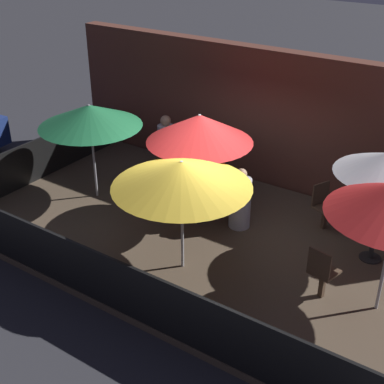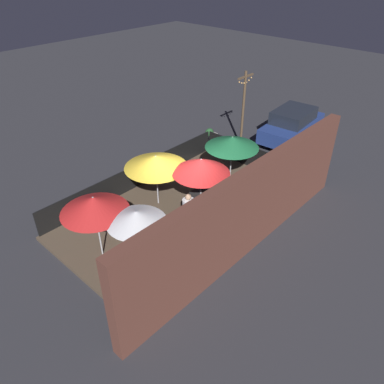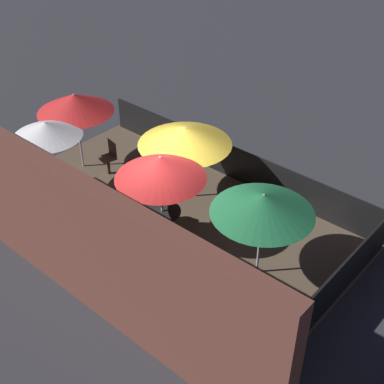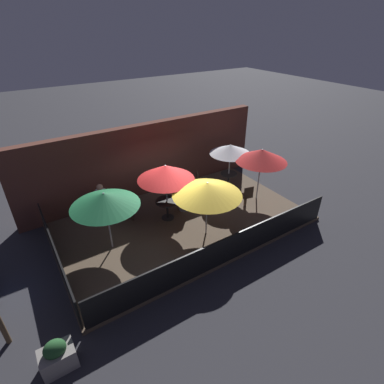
{
  "view_description": "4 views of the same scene",
  "coord_description": "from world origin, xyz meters",
  "px_view_note": "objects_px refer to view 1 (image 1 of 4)",
  "views": [
    {
      "loc": [
        4.67,
        -7.25,
        5.63
      ],
      "look_at": [
        -0.11,
        -0.17,
        1.07
      ],
      "focal_mm": 50.0,
      "sensor_mm": 36.0,
      "label": 1
    },
    {
      "loc": [
        7.96,
        7.76,
        8.27
      ],
      "look_at": [
        -0.02,
        0.41,
        1.11
      ],
      "focal_mm": 35.0,
      "sensor_mm": 36.0,
      "label": 2
    },
    {
      "loc": [
        -7.18,
        7.28,
        8.17
      ],
      "look_at": [
        -0.82,
        -0.04,
        1.3
      ],
      "focal_mm": 50.0,
      "sensor_mm": 36.0,
      "label": 3
    },
    {
      "loc": [
        -4.66,
        -7.79,
        6.62
      ],
      "look_at": [
        0.63,
        0.39,
        0.97
      ],
      "focal_mm": 28.0,
      "sensor_mm": 36.0,
      "label": 4
    }
  ],
  "objects_px": {
    "dining_table_0": "(375,230)",
    "patio_chair_2": "(322,271)",
    "patio_umbrella_1": "(200,129)",
    "patio_chair_0": "(168,169)",
    "patron_0": "(240,202)",
    "patio_umbrella_3": "(90,116)",
    "dining_table_1": "(199,191)",
    "patio_umbrella_4": "(182,174)",
    "patio_chair_1": "(324,205)",
    "patron_1": "(166,145)"
  },
  "relations": [
    {
      "from": "patio_umbrella_1",
      "to": "patio_chair_0",
      "type": "distance_m",
      "value": 1.96
    },
    {
      "from": "patio_umbrella_4",
      "to": "patio_chair_2",
      "type": "distance_m",
      "value": 2.66
    },
    {
      "from": "patio_umbrella_4",
      "to": "dining_table_1",
      "type": "bearing_deg",
      "value": 113.55
    },
    {
      "from": "patio_umbrella_4",
      "to": "patio_chair_1",
      "type": "xyz_separation_m",
      "value": [
        1.49,
        2.58,
        -1.29
      ]
    },
    {
      "from": "dining_table_0",
      "to": "patron_0",
      "type": "height_order",
      "value": "patron_0"
    },
    {
      "from": "patio_chair_1",
      "to": "patio_chair_0",
      "type": "bearing_deg",
      "value": -147.95
    },
    {
      "from": "patron_1",
      "to": "patio_umbrella_3",
      "type": "bearing_deg",
      "value": -50.72
    },
    {
      "from": "dining_table_1",
      "to": "patron_0",
      "type": "relative_size",
      "value": 0.69
    },
    {
      "from": "dining_table_0",
      "to": "patio_chair_2",
      "type": "xyz_separation_m",
      "value": [
        -0.34,
        -1.55,
        -0.06
      ]
    },
    {
      "from": "patio_chair_0",
      "to": "patio_chair_1",
      "type": "distance_m",
      "value": 3.41
    },
    {
      "from": "patio_umbrella_1",
      "to": "patio_chair_1",
      "type": "distance_m",
      "value": 2.79
    },
    {
      "from": "patio_chair_0",
      "to": "patron_1",
      "type": "bearing_deg",
      "value": 154.81
    },
    {
      "from": "patron_0",
      "to": "patio_chair_1",
      "type": "bearing_deg",
      "value": -47.33
    },
    {
      "from": "patio_umbrella_3",
      "to": "dining_table_1",
      "type": "height_order",
      "value": "patio_umbrella_3"
    },
    {
      "from": "patio_umbrella_4",
      "to": "patron_0",
      "type": "distance_m",
      "value": 2.12
    },
    {
      "from": "patio_chair_1",
      "to": "dining_table_1",
      "type": "bearing_deg",
      "value": -129.41
    },
    {
      "from": "dining_table_0",
      "to": "patio_chair_0",
      "type": "height_order",
      "value": "patio_chair_0"
    },
    {
      "from": "dining_table_1",
      "to": "patron_1",
      "type": "distance_m",
      "value": 2.47
    },
    {
      "from": "patio_chair_0",
      "to": "patio_chair_2",
      "type": "bearing_deg",
      "value": 5.23
    },
    {
      "from": "patio_umbrella_1",
      "to": "patron_0",
      "type": "height_order",
      "value": "patio_umbrella_1"
    },
    {
      "from": "patio_umbrella_3",
      "to": "patio_umbrella_4",
      "type": "xyz_separation_m",
      "value": [
        3.01,
        -1.08,
        -0.04
      ]
    },
    {
      "from": "patio_chair_2",
      "to": "patron_1",
      "type": "relative_size",
      "value": 0.73
    },
    {
      "from": "patio_umbrella_3",
      "to": "patio_umbrella_4",
      "type": "relative_size",
      "value": 0.92
    },
    {
      "from": "patio_umbrella_1",
      "to": "patio_chair_2",
      "type": "height_order",
      "value": "patio_umbrella_1"
    },
    {
      "from": "patio_umbrella_1",
      "to": "patio_chair_0",
      "type": "bearing_deg",
      "value": 153.29
    },
    {
      "from": "dining_table_1",
      "to": "patio_chair_2",
      "type": "xyz_separation_m",
      "value": [
        2.96,
        -1.03,
        -0.07
      ]
    },
    {
      "from": "patio_umbrella_1",
      "to": "patio_chair_1",
      "type": "xyz_separation_m",
      "value": [
        2.16,
        1.05,
        -1.42
      ]
    },
    {
      "from": "patio_umbrella_1",
      "to": "patio_chair_2",
      "type": "bearing_deg",
      "value": -19.2
    },
    {
      "from": "patio_umbrella_1",
      "to": "patio_umbrella_4",
      "type": "distance_m",
      "value": 1.68
    },
    {
      "from": "patio_chair_0",
      "to": "patron_0",
      "type": "relative_size",
      "value": 0.76
    },
    {
      "from": "patio_umbrella_4",
      "to": "patron_0",
      "type": "relative_size",
      "value": 1.86
    },
    {
      "from": "dining_table_1",
      "to": "patron_0",
      "type": "bearing_deg",
      "value": 11.7
    },
    {
      "from": "patron_1",
      "to": "patio_chair_1",
      "type": "bearing_deg",
      "value": 43.85
    },
    {
      "from": "patio_umbrella_3",
      "to": "dining_table_0",
      "type": "relative_size",
      "value": 2.79
    },
    {
      "from": "dining_table_0",
      "to": "patron_1",
      "type": "xyz_separation_m",
      "value": [
        -5.24,
        1.01,
        0.0
      ]
    },
    {
      "from": "patio_chair_1",
      "to": "patron_0",
      "type": "distance_m",
      "value": 1.6
    },
    {
      "from": "patio_chair_1",
      "to": "patron_0",
      "type": "relative_size",
      "value": 0.73
    },
    {
      "from": "patron_1",
      "to": "patio_umbrella_1",
      "type": "bearing_deg",
      "value": 12.31
    },
    {
      "from": "dining_table_0",
      "to": "patio_chair_2",
      "type": "bearing_deg",
      "value": -102.38
    },
    {
      "from": "patio_chair_2",
      "to": "patio_umbrella_1",
      "type": "bearing_deg",
      "value": 83.18
    },
    {
      "from": "patron_0",
      "to": "dining_table_0",
      "type": "bearing_deg",
      "value": -72.49
    },
    {
      "from": "patio_chair_2",
      "to": "patron_0",
      "type": "height_order",
      "value": "patron_0"
    },
    {
      "from": "dining_table_0",
      "to": "patio_chair_2",
      "type": "relative_size",
      "value": 0.8
    },
    {
      "from": "patio_umbrella_3",
      "to": "patron_0",
      "type": "xyz_separation_m",
      "value": [
        3.16,
        0.63,
        -1.28
      ]
    },
    {
      "from": "patio_umbrella_1",
      "to": "dining_table_1",
      "type": "bearing_deg",
      "value": -90.0
    },
    {
      "from": "patio_umbrella_4",
      "to": "patio_chair_1",
      "type": "relative_size",
      "value": 2.53
    },
    {
      "from": "patio_umbrella_3",
      "to": "patio_chair_0",
      "type": "bearing_deg",
      "value": 44.12
    },
    {
      "from": "dining_table_0",
      "to": "patron_0",
      "type": "distance_m",
      "value": 2.5
    },
    {
      "from": "dining_table_1",
      "to": "patio_chair_0",
      "type": "bearing_deg",
      "value": 153.29
    },
    {
      "from": "dining_table_0",
      "to": "patio_chair_1",
      "type": "relative_size",
      "value": 0.84
    }
  ]
}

